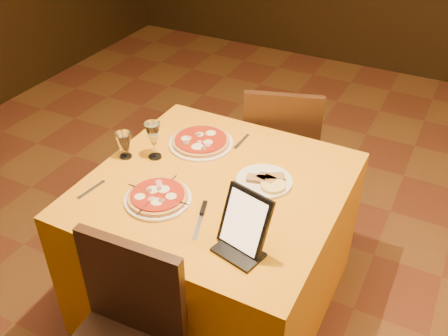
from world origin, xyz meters
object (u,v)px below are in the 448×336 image
at_px(main_table, 217,244).
at_px(wine_glass, 154,140).
at_px(pizza_near, 158,198).
at_px(pizza_far, 201,142).
at_px(chair_main_far, 281,148).
at_px(tablet, 245,221).
at_px(water_glass, 124,145).

distance_m(main_table, wine_glass, 0.59).
xyz_separation_m(pizza_near, pizza_far, (-0.05, 0.47, 0.00)).
relative_size(main_table, chair_main_far, 1.21).
xyz_separation_m(main_table, tablet, (0.28, -0.30, 0.49)).
bearing_deg(main_table, pizza_near, -125.91).
height_order(main_table, wine_glass, wine_glass).
bearing_deg(pizza_near, chair_main_far, 81.26).
height_order(wine_glass, tablet, tablet).
bearing_deg(wine_glass, pizza_near, -54.14).
height_order(wine_glass, water_glass, wine_glass).
bearing_deg(main_table, wine_glass, 172.52).
xyz_separation_m(chair_main_far, pizza_far, (-0.21, -0.58, 0.31)).
bearing_deg(pizza_near, water_glass, 147.29).
height_order(chair_main_far, tablet, tablet).
bearing_deg(pizza_far, wine_glass, -125.83).
xyz_separation_m(water_glass, tablet, (0.76, -0.28, 0.06)).
bearing_deg(pizza_far, chair_main_far, 69.82).
xyz_separation_m(chair_main_far, water_glass, (-0.48, -0.84, 0.36)).
distance_m(wine_glass, water_glass, 0.14).
relative_size(main_table, pizza_near, 3.84).
height_order(pizza_near, tablet, tablet).
bearing_deg(water_glass, wine_glass, 26.45).
height_order(main_table, pizza_near, pizza_near).
distance_m(chair_main_far, pizza_far, 0.70).
xyz_separation_m(main_table, pizza_near, (-0.16, -0.22, 0.39)).
relative_size(water_glass, tablet, 0.53).
bearing_deg(wine_glass, chair_main_far, 65.46).
height_order(pizza_near, wine_glass, wine_glass).
bearing_deg(wine_glass, main_table, -7.48).
relative_size(chair_main_far, pizza_near, 3.17).
bearing_deg(wine_glass, pizza_far, 54.17).
height_order(pizza_far, wine_glass, wine_glass).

